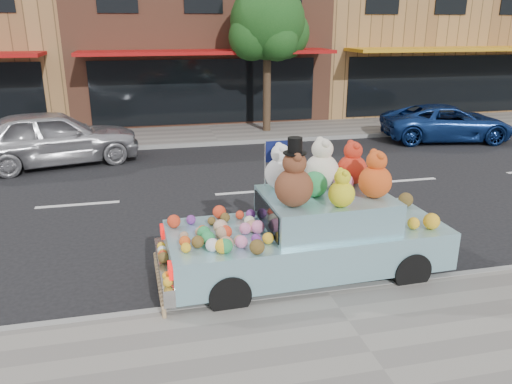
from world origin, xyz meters
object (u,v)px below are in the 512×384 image
object	(u,v)px
street_tree	(268,28)
car_blue	(447,123)
car_silver	(53,137)
art_car	(309,228)

from	to	relation	value
street_tree	car_blue	distance (m)	7.01
car_blue	car_silver	bearing A→B (deg)	101.78
street_tree	car_silver	size ratio (longest dim) A/B	1.12
car_silver	car_blue	xyz separation A→B (m)	(12.73, 0.30, -0.18)
art_car	street_tree	bearing A→B (deg)	77.56
car_silver	car_blue	distance (m)	12.73
car_silver	car_blue	bearing A→B (deg)	-102.73
street_tree	car_blue	world-z (taller)	street_tree
street_tree	art_car	distance (m)	11.41
car_silver	car_blue	world-z (taller)	car_silver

